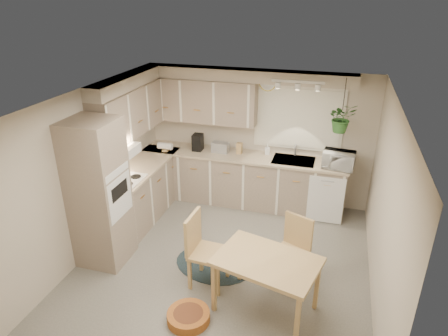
{
  "coord_description": "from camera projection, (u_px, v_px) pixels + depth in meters",
  "views": [
    {
      "loc": [
        1.31,
        -4.52,
        3.6
      ],
      "look_at": [
        -0.17,
        0.55,
        1.23
      ],
      "focal_mm": 32.0,
      "sensor_mm": 36.0,
      "label": 1
    }
  ],
  "objects": [
    {
      "name": "wall_front",
      "position": [
        157.0,
        294.0,
        3.43
      ],
      "size": [
        4.0,
        0.04,
        2.4
      ],
      "primitive_type": "cube",
      "color": "#B4A895",
      "rests_on": "floor"
    },
    {
      "name": "toaster",
      "position": [
        220.0,
        147.0,
        7.09
      ],
      "size": [
        0.31,
        0.18,
        0.18
      ],
      "primitive_type": "cube",
      "rotation": [
        0.0,
        0.0,
        -0.05
      ],
      "color": "#A0A2A7",
      "rests_on": "counter_back"
    },
    {
      "name": "track_light_bar",
      "position": [
        298.0,
        82.0,
        5.99
      ],
      "size": [
        0.8,
        0.04,
        0.04
      ],
      "primitive_type": "cube",
      "color": "silver",
      "rests_on": "ceiling"
    },
    {
      "name": "chair_left",
      "position": [
        209.0,
        251.0,
        5.15
      ],
      "size": [
        0.5,
        0.5,
        1.01
      ],
      "primitive_type": "cube",
      "rotation": [
        0.0,
        0.0,
        -1.63
      ],
      "color": "tan",
      "rests_on": "floor"
    },
    {
      "name": "upper_cab_left",
      "position": [
        132.0,
        111.0,
        6.36
      ],
      "size": [
        0.35,
        2.0,
        0.75
      ],
      "primitive_type": "cube",
      "color": "gray",
      "rests_on": "wall_left"
    },
    {
      "name": "soap_bottle",
      "position": [
        267.0,
        152.0,
        7.01
      ],
      "size": [
        0.12,
        0.2,
        0.09
      ],
      "primitive_type": "imported",
      "rotation": [
        0.0,
        0.0,
        0.18
      ],
      "color": "silver",
      "rests_on": "counter_back"
    },
    {
      "name": "floor",
      "position": [
        224.0,
        262.0,
        5.76
      ],
      "size": [
        4.2,
        4.2,
        0.0
      ],
      "primitive_type": "plane",
      "color": "slate",
      "rests_on": "ground"
    },
    {
      "name": "wall_clock",
      "position": [
        268.0,
        82.0,
        6.64
      ],
      "size": [
        0.3,
        0.03,
        0.3
      ],
      "primitive_type": "cylinder",
      "rotation": [
        1.57,
        0.0,
        0.0
      ],
      "color": "gold",
      "rests_on": "wall_back"
    },
    {
      "name": "ceiling",
      "position": [
        225.0,
        99.0,
        4.78
      ],
      "size": [
        4.2,
        4.2,
        0.0
      ],
      "primitive_type": "plane",
      "color": "white",
      "rests_on": "wall_back"
    },
    {
      "name": "pet_bed",
      "position": [
        188.0,
        317.0,
        4.72
      ],
      "size": [
        0.54,
        0.54,
        0.12
      ],
      "primitive_type": "cylinder",
      "rotation": [
        0.0,
        0.0,
        0.07
      ],
      "color": "#A05F20",
      "rests_on": "floor"
    },
    {
      "name": "hanging_plant",
      "position": [
        341.0,
        121.0,
        6.19
      ],
      "size": [
        0.56,
        0.58,
        0.36
      ],
      "primitive_type": "imported",
      "rotation": [
        0.0,
        0.0,
        0.39
      ],
      "color": "#2D6127",
      "rests_on": "ceiling"
    },
    {
      "name": "cooktop",
      "position": [
        124.0,
        180.0,
        6.07
      ],
      "size": [
        0.52,
        0.58,
        0.02
      ],
      "primitive_type": "cube",
      "color": "silver",
      "rests_on": "counter_left"
    },
    {
      "name": "soffit_left",
      "position": [
        128.0,
        81.0,
        6.17
      ],
      "size": [
        0.3,
        2.0,
        0.2
      ],
      "primitive_type": "cube",
      "color": "#B4A895",
      "rests_on": "wall_left"
    },
    {
      "name": "microwave",
      "position": [
        339.0,
        158.0,
        6.43
      ],
      "size": [
        0.53,
        0.32,
        0.34
      ],
      "primitive_type": "imported",
      "rotation": [
        0.0,
        0.0,
        -0.1
      ],
      "color": "silver",
      "rests_on": "counter_back"
    },
    {
      "name": "coffee_maker",
      "position": [
        198.0,
        142.0,
        7.15
      ],
      "size": [
        0.17,
        0.21,
        0.3
      ],
      "primitive_type": "cube",
      "rotation": [
        0.0,
        0.0,
        0.03
      ],
      "color": "black",
      "rests_on": "counter_back"
    },
    {
      "name": "wall_oven_face",
      "position": [
        120.0,
        197.0,
        5.35
      ],
      "size": [
        0.02,
        0.56,
        0.58
      ],
      "primitive_type": "cube",
      "color": "silver",
      "rests_on": "oven_stack"
    },
    {
      "name": "chair_back",
      "position": [
        290.0,
        252.0,
        5.23
      ],
      "size": [
        0.56,
        0.56,
        0.91
      ],
      "primitive_type": "cube",
      "rotation": [
        0.0,
        0.0,
        2.75
      ],
      "color": "tan",
      "rests_on": "floor"
    },
    {
      "name": "base_cab_back",
      "position": [
        242.0,
        180.0,
        7.21
      ],
      "size": [
        3.6,
        0.6,
        0.9
      ],
      "primitive_type": "cube",
      "color": "gray",
      "rests_on": "floor"
    },
    {
      "name": "wall_right",
      "position": [
        385.0,
        209.0,
        4.76
      ],
      "size": [
        0.04,
        4.2,
        2.4
      ],
      "primitive_type": "cube",
      "color": "#B4A895",
      "rests_on": "floor"
    },
    {
      "name": "window_frame",
      "position": [
        298.0,
        118.0,
        6.75
      ],
      "size": [
        1.5,
        0.02,
        1.1
      ],
      "primitive_type": "cube",
      "color": "beige",
      "rests_on": "wall_back"
    },
    {
      "name": "wall_left",
      "position": [
        92.0,
        170.0,
        5.78
      ],
      "size": [
        0.04,
        4.2,
        2.4
      ],
      "primitive_type": "cube",
      "color": "#B4A895",
      "rests_on": "floor"
    },
    {
      "name": "range_hood",
      "position": [
        120.0,
        152.0,
        5.89
      ],
      "size": [
        0.4,
        0.6,
        0.14
      ],
      "primitive_type": "cube",
      "color": "silver",
      "rests_on": "upper_cab_left"
    },
    {
      "name": "upper_cab_back",
      "position": [
        200.0,
        100.0,
        6.96
      ],
      "size": [
        2.0,
        0.35,
        0.75
      ],
      "primitive_type": "cube",
      "color": "gray",
      "rests_on": "wall_back"
    },
    {
      "name": "dishwasher_front",
      "position": [
        325.0,
        200.0,
        6.56
      ],
      "size": [
        0.58,
        0.02,
        0.83
      ],
      "primitive_type": "cube",
      "color": "silver",
      "rests_on": "base_cab_back"
    },
    {
      "name": "window_blinds",
      "position": [
        298.0,
        119.0,
        6.74
      ],
      "size": [
        1.4,
        0.02,
        1.0
      ],
      "primitive_type": "cube",
      "color": "white",
      "rests_on": "wall_back"
    },
    {
      "name": "knife_block",
      "position": [
        239.0,
        148.0,
        7.03
      ],
      "size": [
        0.1,
        0.1,
        0.2
      ],
      "primitive_type": "cube",
      "rotation": [
        0.0,
        0.0,
        -0.07
      ],
      "color": "tan",
      "rests_on": "counter_back"
    },
    {
      "name": "wall_back",
      "position": [
        257.0,
        136.0,
        7.11
      ],
      "size": [
        4.0,
        0.04,
        2.4
      ],
      "primitive_type": "cube",
      "color": "#B4A895",
      "rests_on": "floor"
    },
    {
      "name": "counter_left",
      "position": [
        141.0,
        167.0,
        6.58
      ],
      "size": [
        0.64,
        1.89,
        0.04
      ],
      "primitive_type": "cube",
      "color": "tan",
      "rests_on": "base_cab_left"
    },
    {
      "name": "sink",
      "position": [
        293.0,
        163.0,
        6.79
      ],
      "size": [
        0.7,
        0.48,
        0.1
      ],
      "primitive_type": "cube",
      "color": "#A0A2A7",
      "rests_on": "counter_back"
    },
    {
      "name": "base_cab_left",
      "position": [
        143.0,
        192.0,
        6.78
      ],
      "size": [
        0.6,
        1.85,
        0.9
      ],
      "primitive_type": "cube",
      "color": "gray",
      "rests_on": "floor"
    },
    {
      "name": "braided_rug",
      "position": [
        213.0,
        264.0,
        5.7
      ],
      "size": [
        1.25,
        1.02,
        0.01
      ],
      "primitive_type": "ellipsoid",
      "rotation": [
        0.0,
        0.0,
        -0.17
      ],
      "color": "black",
      "rests_on": "floor"
    },
    {
      "name": "soffit_back",
      "position": [
        246.0,
        75.0,
        6.58
      ],
      "size": [
        3.6,
        0.3,
        0.2
      ],
      "primitive_type": "cube",
      "color": "#B4A895",
      "rests_on": "wall_back"
    },
    {
      "name": "counter_back",
      "position": [
        242.0,
        156.0,
        7.01
      ],
      "size": [
        3.64,
        0.64,
        0.04
      ],
      "primitive_type": "cube",
      "color": "tan",
      "rests_on": "base_cab_back"
    },
    {
      "name": "dining_table",
      "position": [
        266.0,
        285.0,
        4.77
      ],
      "size": [
        1.33,
        1.04,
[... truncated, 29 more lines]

